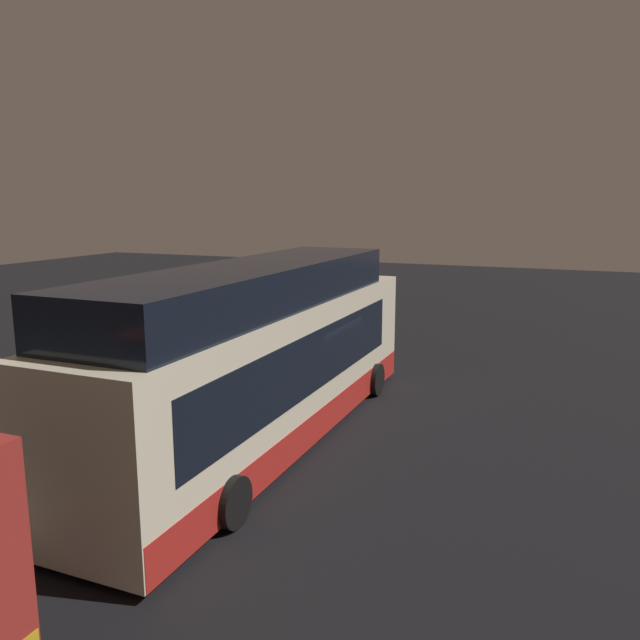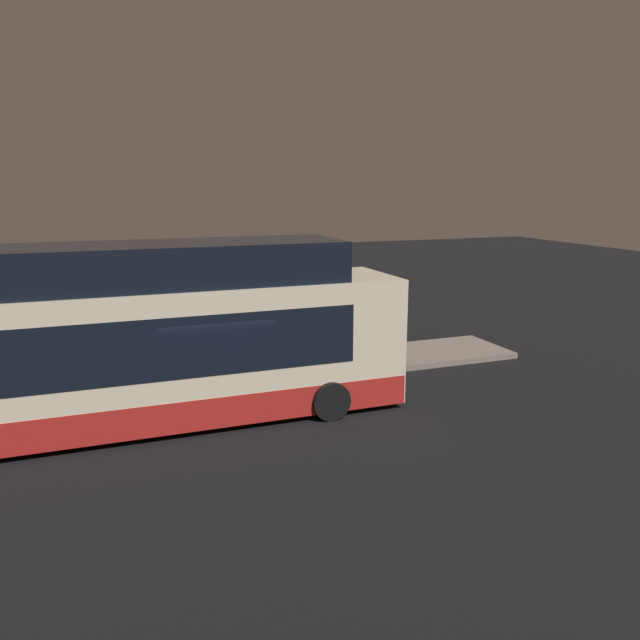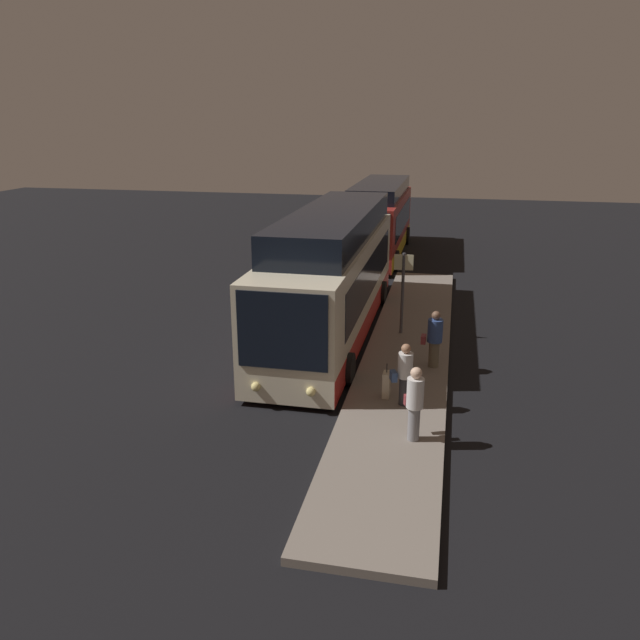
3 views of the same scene
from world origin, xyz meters
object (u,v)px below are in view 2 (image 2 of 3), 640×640
Objects in this scene: passenger_waiting at (319,333)px; passenger_boarding at (226,335)px; suitcase at (314,354)px; sign_post at (130,324)px; passenger_with_bags at (367,323)px; bus_lead at (131,346)px.

passenger_boarding is at bearing -31.78° from passenger_waiting.
passenger_waiting reaches higher than suitcase.
sign_post reaches higher than passenger_boarding.
suitcase is (-2.07, -0.83, -0.59)m from passenger_with_bags.
sign_post is at bearing 86.69° from bus_lead.
bus_lead reaches higher than suitcase.
suitcase is 5.26m from sign_post.
bus_lead is at bearing -154.99° from suitcase.
bus_lead is 7.17× the size of passenger_with_bags.
passenger_with_bags is 0.64× the size of sign_post.
passenger_boarding is 0.96× the size of passenger_with_bags.
bus_lead is at bearing 91.81° from passenger_with_bags.
suitcase is at bearing 89.51° from passenger_with_bags.
passenger_with_bags is at bearing 24.12° from bus_lead.
passenger_waiting is at bearing 168.06° from passenger_boarding.
passenger_with_bags is at bearing 7.17° from sign_post.
sign_post is (-7.15, -0.90, 0.74)m from passenger_with_bags.
sign_post is (-5.08, -0.07, 1.33)m from suitcase.
passenger_boarding is at bearing 22.80° from sign_post.
passenger_boarding reaches higher than passenger_waiting.
passenger_waiting is 1.76m from passenger_with_bags.
passenger_with_bags reaches higher than passenger_boarding.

